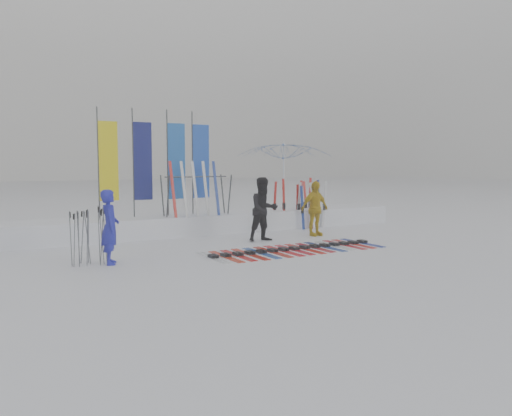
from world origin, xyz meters
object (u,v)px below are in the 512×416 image
person_black (264,209)px  ski_rack (197,190)px  person_blue (110,227)px  ski_row (294,249)px  tent_canopy (285,182)px  person_yellow (315,209)px

person_black → ski_rack: size_ratio=0.88×
person_blue → ski_row: 4.55m
person_blue → ski_row: bearing=-83.5°
person_blue → tent_canopy: bearing=-47.4°
tent_canopy → ski_rack: size_ratio=1.66×
person_blue → ski_rack: (3.38, 3.24, 0.57)m
person_yellow → ski_rack: 3.63m
person_blue → tent_canopy: 8.25m
person_blue → ski_row: person_blue is taller
person_black → ski_rack: ski_rack is taller
ski_rack → tent_canopy: bearing=12.8°
person_blue → tent_canopy: size_ratio=0.48×
person_blue → person_yellow: size_ratio=0.98×
person_black → ski_rack: bearing=119.2°
person_black → tent_canopy: (2.60, 2.93, 0.62)m
ski_rack → ski_row: bearing=-73.8°
person_blue → person_black: person_black is taller
ski_row → ski_rack: size_ratio=2.28×
person_black → ski_row: 1.86m
person_blue → ski_row: (4.46, -0.49, -0.77)m
person_black → ski_row: (-0.08, -1.65, -0.86)m
person_blue → tent_canopy: tent_canopy is taller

